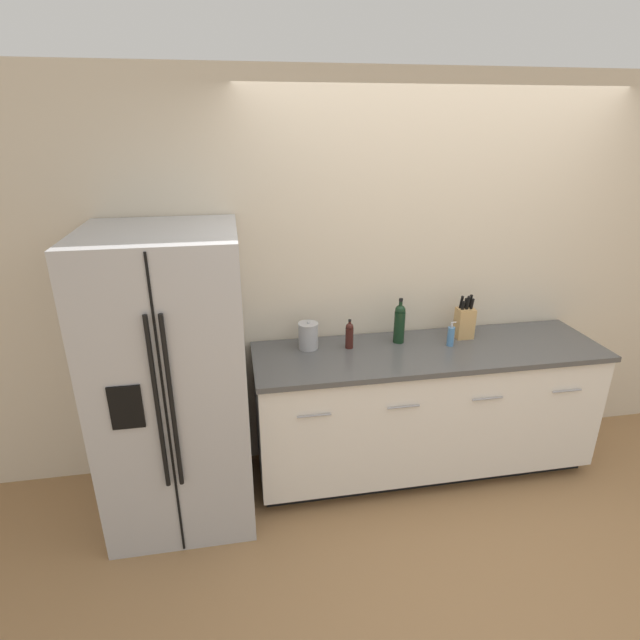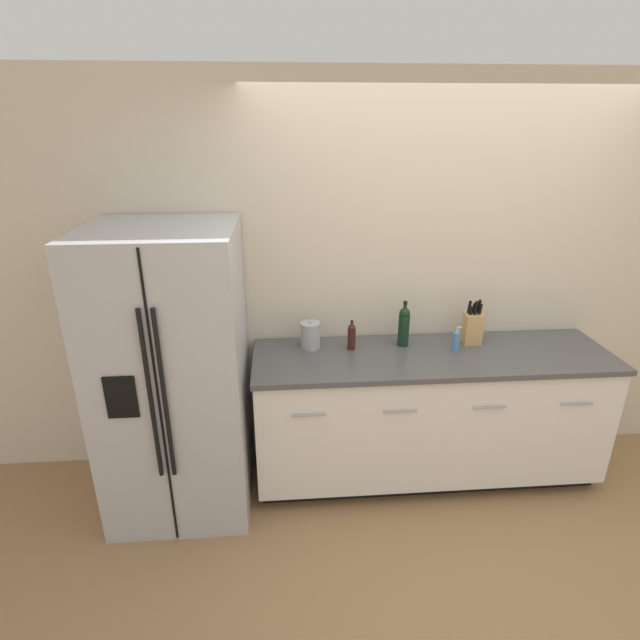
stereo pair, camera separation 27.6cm
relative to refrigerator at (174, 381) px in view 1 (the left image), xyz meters
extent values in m
plane|color=#997047|center=(1.68, -0.58, -0.89)|extent=(14.00, 14.00, 0.00)
cube|color=beige|center=(1.68, 0.43, 0.41)|extent=(10.00, 0.05, 2.60)
cube|color=black|center=(1.60, 0.13, -0.84)|extent=(2.21, 0.54, 0.09)
cube|color=white|center=(1.60, 0.09, -0.40)|extent=(2.25, 0.62, 0.80)
cube|color=#4C4C4C|center=(1.60, 0.08, 0.02)|extent=(2.28, 0.64, 0.03)
cylinder|color=#99999E|center=(0.79, -0.23, -0.18)|extent=(0.20, 0.01, 0.01)
cylinder|color=#99999E|center=(1.33, -0.23, -0.18)|extent=(0.20, 0.01, 0.01)
cylinder|color=#99999E|center=(1.87, -0.23, -0.18)|extent=(0.20, 0.01, 0.01)
cylinder|color=#99999E|center=(2.41, -0.23, -0.18)|extent=(0.20, 0.01, 0.01)
cube|color=#B2B2B5|center=(0.00, 0.00, 0.00)|extent=(0.83, 0.80, 1.77)
cube|color=black|center=(0.00, -0.40, 0.00)|extent=(0.01, 0.01, 1.74)
cylinder|color=black|center=(-0.03, -0.42, 0.09)|extent=(0.02, 0.02, 0.97)
cylinder|color=black|center=(0.04, -0.42, 0.09)|extent=(0.02, 0.02, 0.97)
cube|color=black|center=(-0.19, -0.40, 0.09)|extent=(0.16, 0.01, 0.24)
cube|color=tan|center=(1.89, 0.22, 0.14)|extent=(0.11, 0.10, 0.21)
cylinder|color=black|center=(1.86, 0.24, 0.29)|extent=(0.02, 0.04, 0.09)
cylinder|color=black|center=(1.86, 0.21, 0.28)|extent=(0.02, 0.03, 0.06)
cylinder|color=black|center=(1.89, 0.24, 0.28)|extent=(0.02, 0.03, 0.07)
cylinder|color=black|center=(1.89, 0.21, 0.29)|extent=(0.02, 0.04, 0.10)
cylinder|color=black|center=(1.93, 0.24, 0.29)|extent=(0.02, 0.04, 0.09)
cylinder|color=black|center=(1.93, 0.21, 0.28)|extent=(0.02, 0.03, 0.08)
cylinder|color=black|center=(1.44, 0.23, 0.14)|extent=(0.07, 0.07, 0.21)
sphere|color=black|center=(1.44, 0.23, 0.26)|extent=(0.07, 0.07, 0.07)
cylinder|color=black|center=(1.44, 0.23, 0.29)|extent=(0.02, 0.02, 0.07)
cylinder|color=black|center=(1.44, 0.23, 0.33)|extent=(0.03, 0.03, 0.02)
cylinder|color=#4C7FB2|center=(1.75, 0.11, 0.10)|extent=(0.05, 0.05, 0.13)
cylinder|color=#B2B2B5|center=(1.75, 0.11, 0.18)|extent=(0.02, 0.02, 0.04)
cylinder|color=#B2B2B5|center=(1.77, 0.11, 0.20)|extent=(0.03, 0.01, 0.01)
cylinder|color=#3D1914|center=(1.09, 0.19, 0.11)|extent=(0.05, 0.05, 0.14)
sphere|color=#3D1914|center=(1.09, 0.19, 0.18)|extent=(0.05, 0.05, 0.05)
cylinder|color=#3D1914|center=(1.09, 0.19, 0.20)|extent=(0.02, 0.02, 0.05)
cylinder|color=black|center=(1.09, 0.19, 0.23)|extent=(0.02, 0.02, 0.01)
cylinder|color=#A3A3A5|center=(0.83, 0.24, 0.12)|extent=(0.13, 0.13, 0.16)
cylinder|color=#A3A3A5|center=(0.83, 0.24, 0.20)|extent=(0.13, 0.13, 0.01)
sphere|color=#A3A3A5|center=(0.83, 0.24, 0.22)|extent=(0.02, 0.02, 0.02)
camera|label=1|loc=(0.39, -2.67, 1.41)|focal=28.00mm
camera|label=2|loc=(0.66, -2.71, 1.41)|focal=28.00mm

